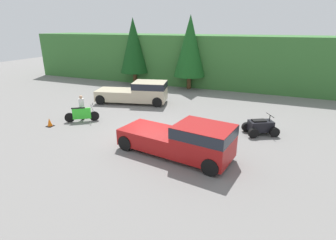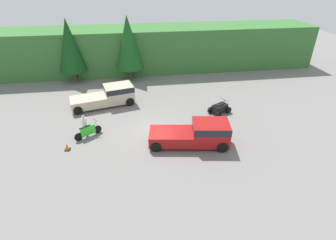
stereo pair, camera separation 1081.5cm
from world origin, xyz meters
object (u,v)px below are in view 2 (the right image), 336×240
object	(u,v)px
pickup_truck_red	(197,133)
pickup_truck_second	(109,95)
quad_atv	(220,108)
rider_person	(84,124)
traffic_cone	(67,147)
dirt_bike	(88,131)

from	to	relation	value
pickup_truck_red	pickup_truck_second	world-z (taller)	same
pickup_truck_red	quad_atv	bearing A→B (deg)	63.08
pickup_truck_second	rider_person	distance (m)	5.45
pickup_truck_second	quad_atv	distance (m)	10.59
pickup_truck_red	rider_person	xyz separation A→B (m)	(-8.44, 2.60, -0.03)
quad_atv	traffic_cone	distance (m)	13.37
pickup_truck_second	quad_atv	bearing A→B (deg)	-31.52
pickup_truck_red	quad_atv	xyz separation A→B (m)	(3.27, 4.51, -0.50)
pickup_truck_second	dirt_bike	bearing A→B (deg)	-117.51
quad_atv	pickup_truck_second	bearing A→B (deg)	132.99
dirt_bike	traffic_cone	xyz separation A→B (m)	(-1.36, -1.56, -0.25)
rider_person	traffic_cone	bearing A→B (deg)	-150.23
dirt_bike	rider_person	size ratio (longest dim) A/B	1.13
pickup_truck_red	dirt_bike	bearing A→B (deg)	173.77
pickup_truck_second	dirt_bike	distance (m)	5.76
pickup_truck_second	rider_person	bearing A→B (deg)	-121.04
pickup_truck_second	dirt_bike	world-z (taller)	pickup_truck_second
traffic_cone	pickup_truck_red	bearing A→B (deg)	-3.99
pickup_truck_red	dirt_bike	xyz separation A→B (m)	(-8.19, 2.23, -0.47)
rider_person	traffic_cone	size ratio (longest dim) A/B	3.15
quad_atv	traffic_cone	size ratio (longest dim) A/B	4.08
pickup_truck_second	quad_atv	size ratio (longest dim) A/B	2.77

